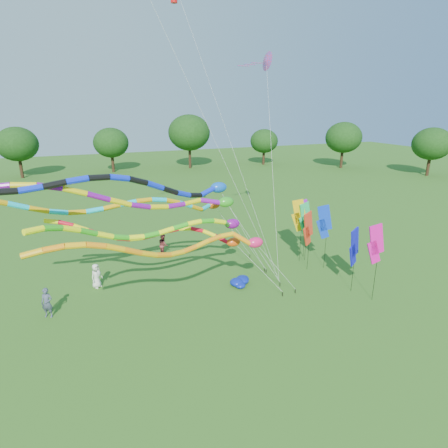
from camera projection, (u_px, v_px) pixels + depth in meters
name	position (u px, v px, depth m)	size (l,w,h in m)	color
ground	(276.00, 324.00, 20.17)	(160.00, 160.00, 0.00)	#245917
tree_ring	(208.00, 202.00, 23.79)	(114.96, 117.26, 9.43)	#382314
tube_kite_red	(169.00, 235.00, 20.84)	(12.58, 2.53, 6.28)	black
tube_kite_orange	(188.00, 245.00, 18.40)	(14.06, 2.69, 6.60)	black
tube_kite_purple	(126.00, 199.00, 18.24)	(17.81, 1.65, 8.88)	black
tube_kite_blue	(143.00, 187.00, 18.70)	(16.40, 4.74, 9.10)	black
tube_kite_cyan	(148.00, 205.00, 22.19)	(15.61, 4.35, 7.75)	black
tube_kite_green	(175.00, 227.00, 19.92)	(13.66, 5.14, 7.19)	black
delta_kite_high_c	(266.00, 61.00, 26.24)	(2.86, 6.74, 15.34)	black
banner_pole_orange	(299.00, 216.00, 27.30)	(1.10, 0.53, 4.83)	black
banner_pole_blue_a	(354.00, 247.00, 22.68)	(1.10, 0.54, 4.31)	black
banner_pole_red	(308.00, 229.00, 25.76)	(1.11, 0.49, 4.39)	black
banner_pole_magenta_b	(376.00, 244.00, 21.56)	(1.16, 0.25, 4.88)	black
banner_pole_green	(305.00, 218.00, 27.42)	(1.16, 0.21, 4.59)	black
banner_pole_violet	(303.00, 215.00, 28.13)	(1.16, 0.28, 4.60)	black
banner_pole_blue_b	(324.00, 222.00, 26.11)	(1.12, 0.47, 4.73)	black
blue_nylon_heap	(237.00, 283.00, 24.39)	(1.07, 1.64, 0.48)	#0B1E97
person_a	(96.00, 276.00, 24.01)	(0.79, 0.51, 1.61)	silver
person_b	(47.00, 303.00, 20.61)	(0.63, 0.42, 1.74)	#3F4659
person_c	(163.00, 245.00, 29.07)	(0.86, 0.67, 1.77)	maroon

